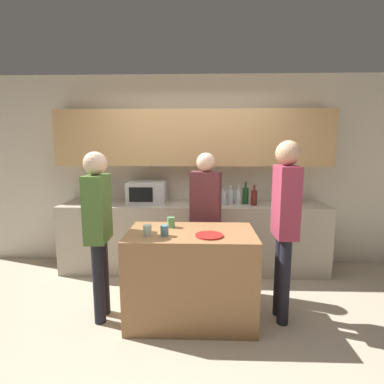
{
  "coord_description": "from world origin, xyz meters",
  "views": [
    {
      "loc": [
        0.11,
        -2.62,
        1.74
      ],
      "look_at": [
        0.01,
        0.43,
        1.25
      ],
      "focal_mm": 28.0,
      "sensor_mm": 36.0,
      "label": 1
    }
  ],
  "objects_px": {
    "microwave": "(147,192)",
    "bottle_0": "(216,196)",
    "plate_on_island": "(209,235)",
    "cup_0": "(171,222)",
    "bottle_1": "(223,199)",
    "potted_plant": "(288,190)",
    "cup_2": "(147,230)",
    "bottle_5": "(254,197)",
    "bottle_2": "(231,197)",
    "toaster": "(95,196)",
    "bottle_3": "(238,197)",
    "person_right": "(98,222)",
    "cup_1": "(165,231)",
    "bottle_4": "(245,196)",
    "person_center": "(206,210)",
    "person_left": "(285,215)"
  },
  "relations": [
    {
      "from": "cup_0",
      "to": "person_left",
      "type": "bearing_deg",
      "value": -7.15
    },
    {
      "from": "bottle_0",
      "to": "bottle_3",
      "type": "height_order",
      "value": "bottle_0"
    },
    {
      "from": "bottle_4",
      "to": "cup_1",
      "type": "bearing_deg",
      "value": -124.71
    },
    {
      "from": "bottle_2",
      "to": "person_center",
      "type": "bearing_deg",
      "value": -119.37
    },
    {
      "from": "bottle_3",
      "to": "potted_plant",
      "type": "bearing_deg",
      "value": 4.56
    },
    {
      "from": "toaster",
      "to": "potted_plant",
      "type": "bearing_deg",
      "value": -0.0
    },
    {
      "from": "bottle_0",
      "to": "bottle_1",
      "type": "bearing_deg",
      "value": -49.06
    },
    {
      "from": "potted_plant",
      "to": "person_right",
      "type": "xyz_separation_m",
      "value": [
        -2.16,
        -1.26,
        -0.14
      ]
    },
    {
      "from": "microwave",
      "to": "bottle_0",
      "type": "relative_size",
      "value": 1.87
    },
    {
      "from": "plate_on_island",
      "to": "cup_1",
      "type": "bearing_deg",
      "value": -179.45
    },
    {
      "from": "bottle_2",
      "to": "person_right",
      "type": "xyz_separation_m",
      "value": [
        -1.4,
        -1.27,
        -0.03
      ]
    },
    {
      "from": "bottle_0",
      "to": "bottle_5",
      "type": "bearing_deg",
      "value": -14.13
    },
    {
      "from": "toaster",
      "to": "cup_0",
      "type": "bearing_deg",
      "value": -42.98
    },
    {
      "from": "potted_plant",
      "to": "cup_2",
      "type": "distance_m",
      "value": 2.17
    },
    {
      "from": "microwave",
      "to": "bottle_5",
      "type": "bearing_deg",
      "value": -4.13
    },
    {
      "from": "person_center",
      "to": "person_right",
      "type": "relative_size",
      "value": 0.98
    },
    {
      "from": "potted_plant",
      "to": "bottle_5",
      "type": "bearing_deg",
      "value": -167.23
    },
    {
      "from": "cup_1",
      "to": "bottle_1",
      "type": "bearing_deg",
      "value": 63.73
    },
    {
      "from": "bottle_0",
      "to": "cup_1",
      "type": "height_order",
      "value": "bottle_0"
    },
    {
      "from": "bottle_2",
      "to": "bottle_3",
      "type": "distance_m",
      "value": 0.12
    },
    {
      "from": "person_right",
      "to": "bottle_4",
      "type": "bearing_deg",
      "value": 125.83
    },
    {
      "from": "potted_plant",
      "to": "bottle_0",
      "type": "xyz_separation_m",
      "value": [
        -0.97,
        0.02,
        -0.09
      ]
    },
    {
      "from": "plate_on_island",
      "to": "cup_0",
      "type": "distance_m",
      "value": 0.48
    },
    {
      "from": "bottle_3",
      "to": "person_left",
      "type": "height_order",
      "value": "person_left"
    },
    {
      "from": "cup_0",
      "to": "potted_plant",
      "type": "bearing_deg",
      "value": 36.31
    },
    {
      "from": "microwave",
      "to": "cup_0",
      "type": "height_order",
      "value": "microwave"
    },
    {
      "from": "plate_on_island",
      "to": "person_right",
      "type": "bearing_deg",
      "value": 174.28
    },
    {
      "from": "person_right",
      "to": "toaster",
      "type": "bearing_deg",
      "value": -161.48
    },
    {
      "from": "toaster",
      "to": "person_right",
      "type": "xyz_separation_m",
      "value": [
        0.47,
        -1.26,
        -0.03
      ]
    },
    {
      "from": "toaster",
      "to": "bottle_0",
      "type": "distance_m",
      "value": 1.66
    },
    {
      "from": "cup_2",
      "to": "person_right",
      "type": "bearing_deg",
      "value": 167.09
    },
    {
      "from": "bottle_3",
      "to": "toaster",
      "type": "bearing_deg",
      "value": 178.45
    },
    {
      "from": "bottle_5",
      "to": "plate_on_island",
      "type": "distance_m",
      "value": 1.41
    },
    {
      "from": "bottle_0",
      "to": "bottle_5",
      "type": "xyz_separation_m",
      "value": [
        0.5,
        -0.13,
        -0.0
      ]
    },
    {
      "from": "bottle_0",
      "to": "person_center",
      "type": "distance_m",
      "value": 0.65
    },
    {
      "from": "bottle_2",
      "to": "plate_on_island",
      "type": "height_order",
      "value": "bottle_2"
    },
    {
      "from": "bottle_3",
      "to": "bottle_5",
      "type": "height_order",
      "value": "bottle_5"
    },
    {
      "from": "potted_plant",
      "to": "cup_1",
      "type": "distance_m",
      "value": 2.04
    },
    {
      "from": "bottle_0",
      "to": "cup_2",
      "type": "relative_size",
      "value": 2.69
    },
    {
      "from": "bottle_1",
      "to": "person_right",
      "type": "relative_size",
      "value": 0.13
    },
    {
      "from": "toaster",
      "to": "person_right",
      "type": "bearing_deg",
      "value": -69.44
    },
    {
      "from": "toaster",
      "to": "potted_plant",
      "type": "xyz_separation_m",
      "value": [
        2.64,
        -0.0,
        0.11
      ]
    },
    {
      "from": "bottle_1",
      "to": "person_right",
      "type": "xyz_separation_m",
      "value": [
        -1.29,
        -1.17,
        -0.02
      ]
    },
    {
      "from": "bottle_3",
      "to": "person_center",
      "type": "xyz_separation_m",
      "value": [
        -0.45,
        -0.56,
        -0.06
      ]
    },
    {
      "from": "bottle_3",
      "to": "bottle_5",
      "type": "distance_m",
      "value": 0.21
    },
    {
      "from": "toaster",
      "to": "bottle_3",
      "type": "xyz_separation_m",
      "value": [
        1.97,
        -0.05,
        0.01
      ]
    },
    {
      "from": "potted_plant",
      "to": "cup_1",
      "type": "height_order",
      "value": "potted_plant"
    },
    {
      "from": "cup_1",
      "to": "person_right",
      "type": "xyz_separation_m",
      "value": [
        -0.66,
        0.11,
        0.05
      ]
    },
    {
      "from": "cup_0",
      "to": "cup_1",
      "type": "xyz_separation_m",
      "value": [
        -0.03,
        -0.29,
        -0.0
      ]
    },
    {
      "from": "bottle_4",
      "to": "person_center",
      "type": "bearing_deg",
      "value": -132.92
    }
  ]
}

